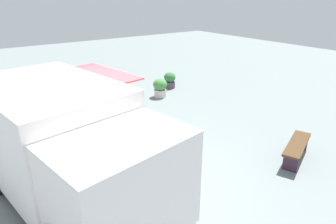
% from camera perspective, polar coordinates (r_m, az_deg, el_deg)
% --- Properties ---
extents(ground_plane, '(40.00, 40.00, 0.00)m').
position_cam_1_polar(ground_plane, '(7.78, -8.25, -9.09)').
color(ground_plane, slate).
extents(food_truck, '(3.24, 5.13, 2.33)m').
position_cam_1_polar(food_truck, '(6.23, -18.66, -6.61)').
color(food_truck, white).
rests_on(food_truck, ground_plane).
extents(planter_flowering_near, '(0.57, 0.57, 0.76)m').
position_cam_1_polar(planter_flowering_near, '(12.14, -1.52, 4.76)').
color(planter_flowering_near, beige).
rests_on(planter_flowering_near, ground_plane).
extents(planter_flowering_far, '(0.51, 0.51, 0.70)m').
position_cam_1_polar(planter_flowering_far, '(13.34, 0.33, 6.17)').
color(planter_flowering_far, '#524150').
rests_on(planter_flowering_far, ground_plane).
extents(plaza_bench, '(1.61, 0.95, 0.46)m').
position_cam_1_polar(plaza_bench, '(8.25, 23.47, -6.20)').
color(plaza_bench, '#4D341E').
rests_on(plaza_bench, ground_plane).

